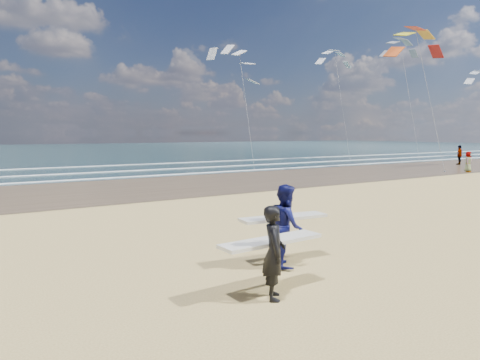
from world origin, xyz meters
TOP-DOWN VIEW (x-y plane):
  - wet_sand_strip at (20.00, 18.00)m, footprint 220.00×12.00m
  - ocean at (20.00, 72.00)m, footprint 220.00×100.00m
  - foam_breakers at (20.00, 28.10)m, footprint 220.00×11.70m
  - surfer_near at (0.33, 0.08)m, footprint 2.22×1.05m
  - surfer_far at (1.74, 1.50)m, footprint 2.25×1.31m
  - beachgoer_0 at (28.94, 12.78)m, footprint 0.92×0.74m
  - beachgoer_1 at (35.92, 17.65)m, footprint 1.18×0.68m
  - kite_0 at (28.08, 16.35)m, footprint 6.86×4.85m
  - kite_1 at (16.30, 25.78)m, footprint 5.59×4.72m
  - kite_2 at (37.90, 25.33)m, footprint 5.90×4.75m
  - kite_5 at (34.10, 31.92)m, footprint 5.44×4.70m

SIDE VIEW (x-z plane):
  - wet_sand_strip at x=20.00m, z-range 0.00..0.01m
  - ocean at x=20.00m, z-range 0.00..0.02m
  - foam_breakers at x=20.00m, z-range 0.02..0.08m
  - beachgoer_0 at x=28.94m, z-range 0.00..1.63m
  - surfer_near at x=0.33m, z-range 0.02..1.78m
  - beachgoer_1 at x=35.92m, z-range 0.00..1.90m
  - surfer_far at x=1.74m, z-range 0.01..1.92m
  - kite_1 at x=16.30m, z-range 0.51..11.90m
  - kite_5 at x=34.10m, z-range 0.51..14.85m
  - kite_0 at x=28.08m, z-range 1.09..14.39m
  - kite_2 at x=37.90m, z-range 0.71..15.75m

